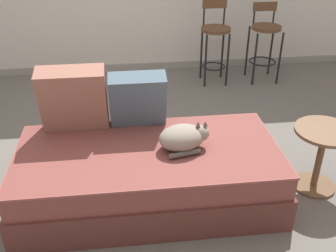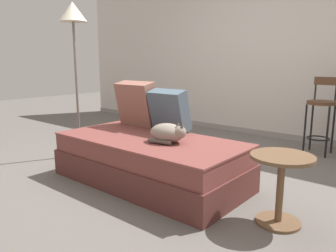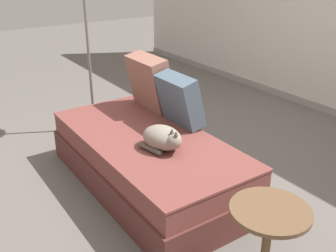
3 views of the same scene
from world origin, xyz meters
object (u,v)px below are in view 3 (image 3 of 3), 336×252
Objects in this scene: throw_pillow_middle at (180,100)px; side_table at (267,236)px; throw_pillow_corner at (150,82)px; cat at (163,138)px; couch at (147,160)px.

throw_pillow_middle reaches higher than side_table.
throw_pillow_corner is 0.85m from cat.
throw_pillow_corner reaches higher than cat.
cat is 0.73× the size of side_table.
throw_pillow_corner reaches higher than throw_pillow_middle.
throw_pillow_corner is at bearing 145.37° from couch.
cat is at bearing -25.56° from throw_pillow_corner.
throw_pillow_middle reaches higher than cat.
cat is at bearing -51.02° from throw_pillow_middle.
couch is 3.71× the size of throw_pillow_corner.
couch is 4.95× the size of cat.
throw_pillow_middle is (-0.05, 0.35, 0.43)m from couch.
cat is (0.24, -0.01, 0.30)m from couch.
side_table is (1.78, -0.35, -0.36)m from throw_pillow_corner.
throw_pillow_corner is at bearing 179.84° from throw_pillow_middle.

